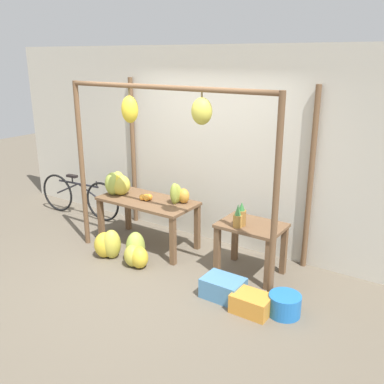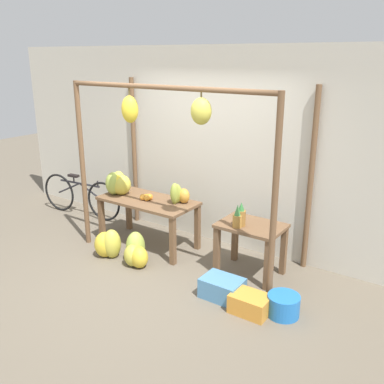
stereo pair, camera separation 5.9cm
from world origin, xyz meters
name	(u,v)px [view 2 (the right image)]	position (x,y,z in m)	size (l,w,h in m)	color
ground_plane	(147,280)	(0.00, 0.00, 0.00)	(20.00, 20.00, 0.00)	#665B4C
shop_wall_back	(215,148)	(0.00, 1.55, 1.40)	(8.00, 0.08, 2.80)	beige
stall_awning	(178,143)	(0.01, 0.66, 1.61)	(2.99, 1.23, 2.34)	brown
display_table_main	(148,207)	(-0.65, 0.81, 0.60)	(1.42, 0.68, 0.70)	brown
display_table_side	(251,236)	(0.96, 0.87, 0.52)	(0.80, 0.57, 0.67)	brown
banana_pile_on_table	(119,184)	(-1.16, 0.76, 0.86)	(0.45, 0.42, 0.35)	gold
orange_pile	(147,197)	(-0.65, 0.78, 0.75)	(0.17, 0.15, 0.09)	orange
pineapple_cluster	(239,217)	(0.87, 0.73, 0.80)	(0.13, 0.18, 0.30)	olive
banana_pile_ground_left	(108,244)	(-0.85, 0.19, 0.19)	(0.46, 0.39, 0.41)	gold
banana_pile_ground_right	(136,252)	(-0.40, 0.24, 0.18)	(0.47, 0.44, 0.43)	gold
fruit_crate_white	(222,288)	(0.96, 0.19, 0.12)	(0.46, 0.34, 0.23)	#4C84B2
blue_bucket	(283,305)	(1.68, 0.25, 0.12)	(0.35, 0.35, 0.23)	blue
parked_bicycle	(81,196)	(-2.40, 1.09, 0.35)	(1.68, 0.20, 0.72)	black
papaya_pile	(179,194)	(-0.19, 0.93, 0.83)	(0.29, 0.27, 0.30)	#93A33D
fruit_crate_purple	(250,304)	(1.37, 0.10, 0.11)	(0.42, 0.30, 0.21)	orange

